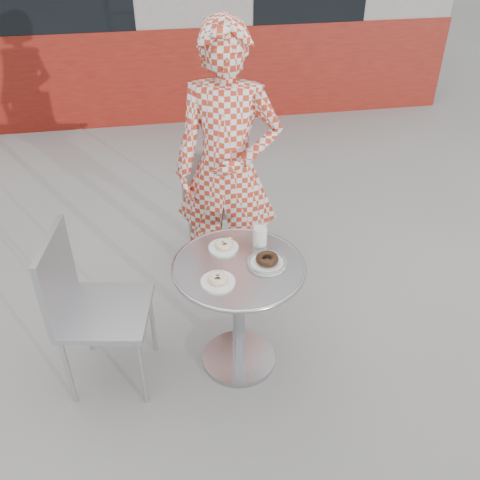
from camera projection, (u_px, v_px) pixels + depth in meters
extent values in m
plane|color=gray|center=(235.00, 362.00, 3.10)|extent=(60.00, 60.00, 0.00)
cube|color=maroon|center=(179.00, 75.00, 5.78)|extent=(6.02, 0.20, 1.00)
cylinder|color=#BBBBC0|center=(239.00, 358.00, 3.11)|extent=(0.42, 0.42, 0.03)
cylinder|color=#BBBBC0|center=(239.00, 316.00, 2.92)|extent=(0.07, 0.07, 0.67)
cylinder|color=#BBBBC0|center=(239.00, 267.00, 2.72)|extent=(0.67, 0.67, 0.02)
torus|color=#BBBBC0|center=(239.00, 267.00, 2.72)|extent=(0.69, 0.69, 0.02)
cube|color=#A9ABB0|center=(221.00, 200.00, 3.67)|extent=(0.54, 0.54, 0.03)
cube|color=#A9ABB0|center=(217.00, 185.00, 3.36)|extent=(0.44, 0.13, 0.45)
cube|color=#A9ABB0|center=(106.00, 312.00, 2.76)|extent=(0.51, 0.51, 0.03)
cube|color=#A9ABB0|center=(56.00, 276.00, 2.62)|extent=(0.11, 0.44, 0.44)
imported|color=#B7321C|center=(228.00, 170.00, 3.18)|extent=(0.73, 0.58, 1.75)
cylinder|color=white|center=(224.00, 247.00, 2.83)|extent=(0.16, 0.16, 0.01)
torus|color=gold|center=(223.00, 244.00, 2.82)|extent=(0.09, 0.09, 0.03)
sphere|color=#B77A3F|center=(230.00, 240.00, 2.85)|extent=(0.03, 0.03, 0.03)
cylinder|color=white|center=(218.00, 282.00, 2.60)|extent=(0.17, 0.17, 0.01)
torus|color=gold|center=(218.00, 278.00, 2.59)|extent=(0.10, 0.10, 0.03)
cylinder|color=white|center=(267.00, 263.00, 2.72)|extent=(0.20, 0.20, 0.01)
torus|color=black|center=(267.00, 259.00, 2.71)|extent=(0.12, 0.12, 0.04)
torus|color=black|center=(267.00, 262.00, 2.72)|extent=(0.20, 0.20, 0.02)
cylinder|color=white|center=(260.00, 237.00, 2.83)|extent=(0.07, 0.07, 0.11)
cylinder|color=white|center=(260.00, 235.00, 2.83)|extent=(0.08, 0.08, 0.13)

